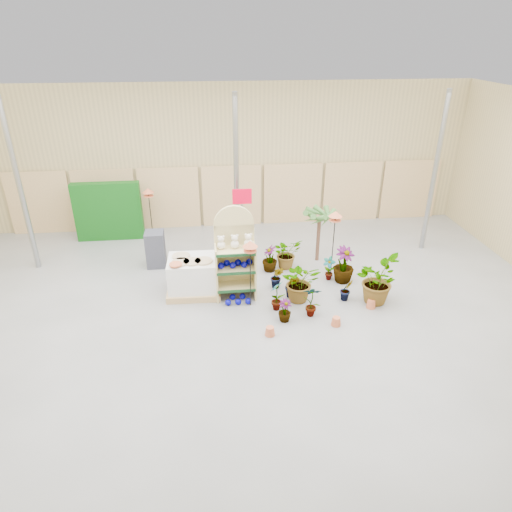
{
  "coord_description": "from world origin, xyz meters",
  "views": [
    {
      "loc": [
        -0.77,
        -8.18,
        5.87
      ],
      "look_at": [
        0.3,
        1.5,
        1.0
      ],
      "focal_mm": 32.0,
      "sensor_mm": 36.0,
      "label": 1
    }
  ],
  "objects_px": {
    "bird_table_front": "(250,246)",
    "potted_plant_2": "(300,281)",
    "display_shelf": "(235,256)",
    "pallet_stack": "(193,276)"
  },
  "relations": [
    {
      "from": "pallet_stack",
      "to": "bird_table_front",
      "type": "height_order",
      "value": "bird_table_front"
    },
    {
      "from": "pallet_stack",
      "to": "bird_table_front",
      "type": "xyz_separation_m",
      "value": [
        1.33,
        -0.75,
        1.09
      ]
    },
    {
      "from": "pallet_stack",
      "to": "potted_plant_2",
      "type": "xyz_separation_m",
      "value": [
        2.53,
        -0.64,
        0.05
      ]
    },
    {
      "from": "potted_plant_2",
      "to": "pallet_stack",
      "type": "bearing_deg",
      "value": 165.82
    },
    {
      "from": "bird_table_front",
      "to": "potted_plant_2",
      "type": "xyz_separation_m",
      "value": [
        1.2,
        0.11,
        -1.04
      ]
    },
    {
      "from": "display_shelf",
      "to": "pallet_stack",
      "type": "height_order",
      "value": "display_shelf"
    },
    {
      "from": "bird_table_front",
      "to": "potted_plant_2",
      "type": "distance_m",
      "value": 1.6
    },
    {
      "from": "display_shelf",
      "to": "potted_plant_2",
      "type": "distance_m",
      "value": 1.67
    },
    {
      "from": "display_shelf",
      "to": "bird_table_front",
      "type": "distance_m",
      "value": 0.83
    },
    {
      "from": "pallet_stack",
      "to": "display_shelf",
      "type": "bearing_deg",
      "value": -7.73
    }
  ]
}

